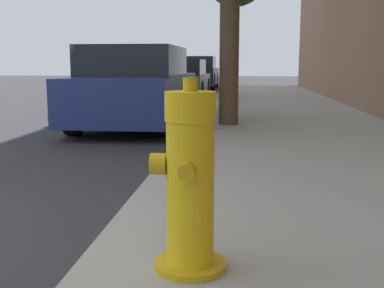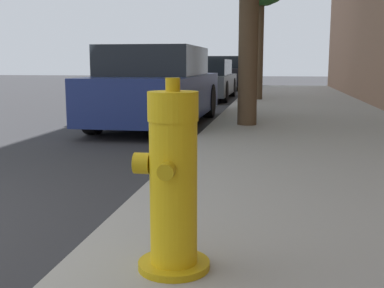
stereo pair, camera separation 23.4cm
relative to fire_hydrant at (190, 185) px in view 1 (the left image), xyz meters
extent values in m
cylinder|color=#C39C11|center=(0.00, 0.00, -0.41)|extent=(0.36, 0.36, 0.04)
cylinder|color=yellow|center=(0.00, 0.00, -0.04)|extent=(0.23, 0.23, 0.70)
cylinder|color=yellow|center=(0.00, 0.00, 0.38)|extent=(0.24, 0.24, 0.14)
cylinder|color=#C39C11|center=(0.00, 0.00, 0.48)|extent=(0.07, 0.07, 0.06)
cylinder|color=#C39C11|center=(0.00, -0.15, 0.10)|extent=(0.08, 0.06, 0.08)
cylinder|color=#C39C11|center=(0.00, 0.15, 0.10)|extent=(0.08, 0.06, 0.08)
cylinder|color=#C39C11|center=(-0.15, 0.00, 0.10)|extent=(0.08, 0.10, 0.10)
cube|color=navy|center=(-1.64, 6.45, 0.00)|extent=(1.68, 4.32, 0.72)
cube|color=black|center=(-1.64, 6.28, 0.61)|extent=(1.55, 2.38, 0.51)
cylinder|color=black|center=(-2.40, 7.79, -0.21)|extent=(0.20, 0.70, 0.70)
cylinder|color=black|center=(-0.88, 7.79, -0.21)|extent=(0.20, 0.70, 0.70)
cylinder|color=black|center=(-2.40, 5.11, -0.21)|extent=(0.20, 0.70, 0.70)
cylinder|color=black|center=(-0.88, 5.11, -0.21)|extent=(0.20, 0.70, 0.70)
cube|color=#4C5156|center=(-1.79, 12.97, -0.09)|extent=(1.80, 4.25, 0.59)
cube|color=black|center=(-1.79, 12.80, 0.44)|extent=(1.65, 2.34, 0.48)
cylinder|color=black|center=(-2.61, 14.29, -0.24)|extent=(0.20, 0.63, 0.63)
cylinder|color=black|center=(-0.97, 14.29, -0.24)|extent=(0.20, 0.63, 0.63)
cylinder|color=black|center=(-2.61, 11.65, -0.24)|extent=(0.20, 0.63, 0.63)
cylinder|color=black|center=(-0.97, 11.65, -0.24)|extent=(0.20, 0.63, 0.63)
cube|color=black|center=(-1.77, 19.16, -0.01)|extent=(1.77, 4.39, 0.71)
cube|color=black|center=(-1.77, 18.98, 0.60)|extent=(1.62, 2.41, 0.51)
cylinder|color=black|center=(-2.57, 20.52, -0.21)|extent=(0.20, 0.70, 0.70)
cylinder|color=black|center=(-0.97, 20.52, -0.21)|extent=(0.20, 0.70, 0.70)
cylinder|color=black|center=(-2.57, 17.80, -0.21)|extent=(0.20, 0.70, 0.70)
cylinder|color=black|center=(-0.97, 17.80, -0.21)|extent=(0.20, 0.70, 0.70)
cylinder|color=brown|center=(0.03, 5.72, 0.97)|extent=(0.32, 0.32, 2.79)
cylinder|color=brown|center=(0.02, 11.39, 0.99)|extent=(0.20, 0.20, 2.84)
camera|label=1|loc=(0.24, -2.24, 0.58)|focal=45.00mm
camera|label=2|loc=(0.47, -2.21, 0.58)|focal=45.00mm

